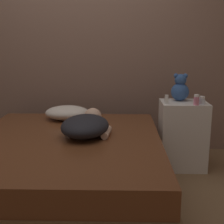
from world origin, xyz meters
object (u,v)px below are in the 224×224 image
at_px(bottle_white, 166,99).
at_px(teddy_bear, 180,89).
at_px(pillow, 67,113).
at_px(bottle_pink, 196,100).
at_px(bottle_clear, 202,100).
at_px(person_lying, 86,125).

bearing_deg(bottle_white, teddy_bear, 45.52).
distance_m(pillow, bottle_pink, 1.30).
bearing_deg(teddy_bear, bottle_white, -134.48).
height_order(pillow, bottle_white, bottle_white).
xyz_separation_m(pillow, bottle_clear, (1.34, -0.13, 0.16)).
xyz_separation_m(bottle_clear, bottle_white, (-0.34, 0.01, 0.00)).
distance_m(bottle_clear, bottle_white, 0.34).
xyz_separation_m(teddy_bear, bottle_pink, (0.12, -0.21, -0.07)).
bearing_deg(bottle_pink, pillow, 172.21).
xyz_separation_m(teddy_bear, bottle_white, (-0.16, -0.16, -0.08)).
bearing_deg(person_lying, teddy_bear, 38.26).
xyz_separation_m(person_lying, bottle_pink, (1.02, 0.34, 0.16)).
xyz_separation_m(teddy_bear, bottle_clear, (0.18, -0.17, -0.08)).
height_order(person_lying, bottle_white, bottle_white).
relative_size(teddy_bear, bottle_pink, 2.75).
height_order(teddy_bear, bottle_pink, teddy_bear).
distance_m(bottle_pink, bottle_white, 0.28).
bearing_deg(teddy_bear, pillow, -178.10).
xyz_separation_m(person_lying, bottle_white, (0.75, 0.39, 0.15)).
height_order(pillow, bottle_pink, bottle_pink).
relative_size(pillow, bottle_white, 5.21).
distance_m(teddy_bear, bottle_pink, 0.25).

